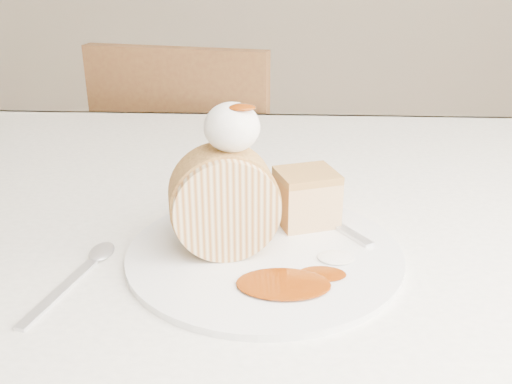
{
  "coord_description": "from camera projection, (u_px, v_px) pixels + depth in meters",
  "views": [
    {
      "loc": [
        -0.04,
        -0.51,
        1.07
      ],
      "look_at": [
        -0.07,
        0.06,
        0.82
      ],
      "focal_mm": 40.0,
      "sensor_mm": 36.0,
      "label": 1
    }
  ],
  "objects": [
    {
      "name": "caramel_drizzle",
      "position": [
        241.0,
        101.0,
        0.57
      ],
      "size": [
        0.03,
        0.02,
        0.01
      ],
      "primitive_type": "ellipsoid",
      "color": "#722A04",
      "rests_on": "whipped_cream"
    },
    {
      "name": "table",
      "position": [
        308.0,
        260.0,
        0.81
      ],
      "size": [
        1.4,
        0.9,
        0.75
      ],
      "color": "white",
      "rests_on": "ground"
    },
    {
      "name": "cake_chunk",
      "position": [
        306.0,
        200.0,
        0.69
      ],
      "size": [
        0.09,
        0.08,
        0.06
      ],
      "primitive_type": "cube",
      "rotation": [
        0.0,
        0.0,
        0.35
      ],
      "color": "tan",
      "rests_on": "plate"
    },
    {
      "name": "chair_far",
      "position": [
        197.0,
        191.0,
        1.45
      ],
      "size": [
        0.48,
        0.48,
        0.87
      ],
      "rotation": [
        0.0,
        0.0,
        2.95
      ],
      "color": "brown",
      "rests_on": "ground"
    },
    {
      "name": "caramel_pool",
      "position": [
        283.0,
        284.0,
        0.57
      ],
      "size": [
        0.11,
        0.09,
        0.0
      ],
      "primitive_type": null,
      "rotation": [
        0.0,
        0.0,
        0.35
      ],
      "color": "#722A04",
      "rests_on": "plate"
    },
    {
      "name": "spoon",
      "position": [
        60.0,
        292.0,
        0.57
      ],
      "size": [
        0.06,
        0.16,
        0.0
      ],
      "primitive_type": "cube",
      "rotation": [
        0.0,
        0.0,
        -0.22
      ],
      "color": "silver",
      "rests_on": "table"
    },
    {
      "name": "whipped_cream",
      "position": [
        232.0,
        127.0,
        0.59
      ],
      "size": [
        0.06,
        0.06,
        0.05
      ],
      "primitive_type": "ellipsoid",
      "color": "white",
      "rests_on": "roulade_slice"
    },
    {
      "name": "fork",
      "position": [
        334.0,
        223.0,
        0.69
      ],
      "size": [
        0.12,
        0.16,
        0.0
      ],
      "primitive_type": "cube",
      "rotation": [
        0.0,
        0.0,
        0.6
      ],
      "color": "silver",
      "rests_on": "plate"
    },
    {
      "name": "roulade_slice",
      "position": [
        224.0,
        203.0,
        0.61
      ],
      "size": [
        0.12,
        0.09,
        0.11
      ],
      "primitive_type": "cylinder",
      "rotation": [
        1.57,
        0.0,
        0.22
      ],
      "color": "beige",
      "rests_on": "plate"
    },
    {
      "name": "plate",
      "position": [
        264.0,
        253.0,
        0.64
      ],
      "size": [
        0.39,
        0.39,
        0.01
      ],
      "primitive_type": "cylinder",
      "rotation": [
        0.0,
        0.0,
        0.35
      ],
      "color": "white",
      "rests_on": "table"
    }
  ]
}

